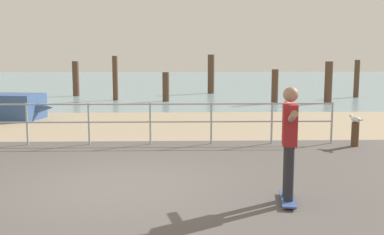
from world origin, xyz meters
TOP-DOWN VIEW (x-y plane):
  - ground_plane at (0.00, -1.00)m, footprint 24.00×10.00m
  - beach_strip at (0.00, 7.00)m, footprint 24.00×6.00m
  - sea_surface at (0.00, 35.00)m, footprint 72.00×50.00m
  - railing_fence at (-1.16, 3.60)m, footprint 12.12×0.05m
  - skateboard at (2.67, -0.92)m, footprint 0.33×0.82m
  - skateboarder at (2.67, -0.92)m, footprint 0.33×1.44m
  - bollard_short at (5.32, 3.20)m, footprint 0.18×0.18m
  - seagull at (5.32, 3.22)m, footprint 0.22×0.48m
  - groyne_post_0 at (-4.73, 17.68)m, footprint 0.36×0.36m
  - groyne_post_1 at (-2.16, 15.15)m, footprint 0.27×0.27m
  - groyne_post_2 at (0.40, 14.48)m, footprint 0.33×0.33m
  - groyne_post_3 at (2.97, 19.32)m, footprint 0.40×0.40m
  - groyne_post_4 at (5.53, 13.29)m, footprint 0.31×0.31m
  - groyne_post_5 at (8.10, 13.41)m, footprint 0.36×0.36m
  - groyne_post_6 at (10.66, 16.44)m, footprint 0.28×0.28m

SIDE VIEW (x-z plane):
  - ground_plane at x=0.00m, z-range -0.02..0.02m
  - beach_strip at x=0.00m, z-range -0.02..0.02m
  - sea_surface at x=0.00m, z-range -0.02..0.02m
  - skateboard at x=2.67m, z-range 0.03..0.11m
  - bollard_short at x=5.32m, z-range 0.00..0.61m
  - seagull at x=5.32m, z-range 0.60..0.77m
  - railing_fence at x=-1.16m, z-range 0.17..1.22m
  - groyne_post_2 at x=0.40m, z-range 0.00..1.45m
  - groyne_post_4 at x=5.53m, z-range 0.00..1.62m
  - groyne_post_0 at x=-4.73m, z-range 0.00..1.96m
  - groyne_post_5 at x=8.10m, z-range 0.00..1.98m
  - skateboarder at x=2.67m, z-range 0.19..1.84m
  - groyne_post_6 at x=10.66m, z-range 0.00..2.04m
  - groyne_post_1 at x=-2.16m, z-range 0.00..2.24m
  - groyne_post_3 at x=2.97m, z-range 0.00..2.34m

